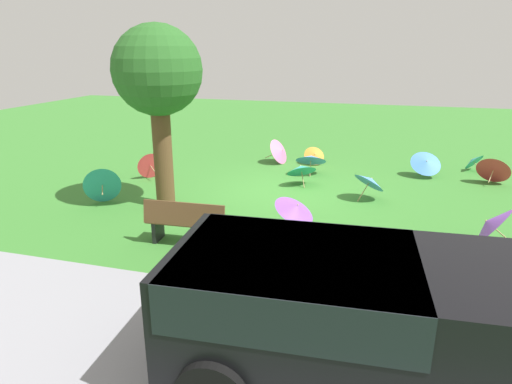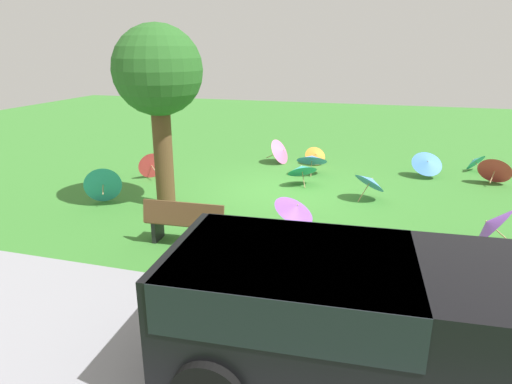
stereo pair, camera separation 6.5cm
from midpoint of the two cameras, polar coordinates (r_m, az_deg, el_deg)
The scene contains 17 objects.
ground at distance 11.77m, azimuth 3.49°, elevation -0.06°, with size 40.00×40.00×0.00m, color #387A2D.
road_strip at distance 6.02m, azimuth -12.20°, elevation -19.78°, with size 40.00×3.76×0.01m, color gray.
van_dark at distance 5.16m, azimuth 13.68°, elevation -14.68°, with size 4.71×2.36×1.53m.
park_bench at distance 8.65m, azimuth -8.70°, elevation -3.79°, with size 1.62×0.56×0.90m.
shade_tree at distance 10.42m, azimuth -12.21°, elevation 14.37°, with size 2.00×2.00×4.17m.
parasol_pink_0 at distance 14.66m, azimuth 3.41°, elevation 5.27°, with size 0.93×0.97×0.83m.
parasol_blue_0 at distance 11.42m, azimuth 14.60°, elevation 1.38°, with size 1.08×1.08×0.79m.
parasol_blue_1 at distance 13.40m, azimuth 7.28°, elevation 4.28°, with size 0.99×0.96×0.78m.
parasol_purple_0 at distance 9.59m, azimuth 27.87°, elevation -3.70°, with size 0.98×1.13×0.89m.
parasol_red_0 at distance 13.34m, azimuth -13.14°, elevation 3.42°, with size 0.75×0.76×0.78m.
parasol_red_1 at distance 14.08m, azimuth 28.36°, elevation 2.57°, with size 1.06×0.89×0.84m.
parasol_blue_2 at distance 13.91m, azimuth 21.16°, elevation 3.51°, with size 1.02×0.94×0.78m.
parasol_teal_0 at distance 12.32m, azimuth 6.01°, elevation 2.96°, with size 1.08×1.07×0.75m.
parasol_purple_1 at distance 9.09m, azimuth 5.28°, elevation -2.07°, with size 1.08×1.10×0.83m.
parasol_teal_1 at distance 11.56m, azimuth -18.80°, elevation 1.00°, with size 0.92×0.84×0.91m.
parasol_orange_0 at distance 14.58m, azimuth 7.75°, elevation 4.69°, with size 0.82×0.76×0.61m.
parasol_teal_2 at distance 15.27m, azimuth 26.23°, elevation 3.56°, with size 0.79×0.82×0.60m.
Camera 2 is at (-2.48, 10.90, 3.66)m, focal length 31.33 mm.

